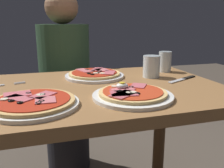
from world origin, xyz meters
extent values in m
cube|color=olive|center=(0.00, 0.00, 0.72)|extent=(1.10, 0.71, 0.04)
cylinder|color=brown|center=(0.49, 0.29, 0.35)|extent=(0.07, 0.07, 0.70)
cylinder|color=white|center=(0.12, -0.18, 0.75)|extent=(0.28, 0.28, 0.01)
cylinder|color=#DBB26B|center=(0.12, -0.18, 0.76)|extent=(0.23, 0.23, 0.01)
cylinder|color=red|center=(0.12, -0.18, 0.76)|extent=(0.21, 0.21, 0.00)
torus|color=black|center=(0.08, -0.17, 0.77)|extent=(0.02, 0.02, 0.00)
torus|color=black|center=(0.13, -0.14, 0.77)|extent=(0.02, 0.02, 0.00)
torus|color=black|center=(0.12, -0.22, 0.77)|extent=(0.02, 0.02, 0.00)
cube|color=#C65B66|center=(0.16, -0.13, 0.77)|extent=(0.08, 0.08, 0.00)
cube|color=#C65B66|center=(0.08, -0.20, 0.77)|extent=(0.09, 0.08, 0.00)
cube|color=#D16B70|center=(0.09, -0.16, 0.77)|extent=(0.09, 0.07, 0.00)
cube|color=#C65B66|center=(0.07, -0.21, 0.77)|extent=(0.11, 0.10, 0.00)
cylinder|color=beige|center=(0.10, -0.20, 0.77)|extent=(0.02, 0.02, 0.00)
cylinder|color=beige|center=(0.11, -0.20, 0.77)|extent=(0.02, 0.02, 0.00)
cylinder|color=beige|center=(0.07, -0.11, 0.77)|extent=(0.02, 0.02, 0.00)
cylinder|color=beige|center=(0.11, -0.13, 0.77)|extent=(0.03, 0.03, 0.00)
ellipsoid|color=white|center=(0.09, -0.14, 0.77)|extent=(0.04, 0.03, 0.02)
cylinder|color=yellow|center=(0.09, -0.14, 0.78)|extent=(0.02, 0.02, 0.00)
cylinder|color=white|center=(-0.21, -0.17, 0.75)|extent=(0.28, 0.28, 0.01)
cylinder|color=tan|center=(-0.21, -0.17, 0.76)|extent=(0.26, 0.26, 0.01)
cylinder|color=#B72D19|center=(-0.21, -0.17, 0.76)|extent=(0.23, 0.23, 0.00)
torus|color=black|center=(-0.24, -0.21, 0.77)|extent=(0.02, 0.02, 0.00)
torus|color=black|center=(-0.18, -0.14, 0.77)|extent=(0.02, 0.02, 0.00)
torus|color=black|center=(-0.22, -0.11, 0.77)|extent=(0.02, 0.02, 0.00)
torus|color=black|center=(-0.27, -0.18, 0.77)|extent=(0.02, 0.02, 0.00)
torus|color=black|center=(-0.18, -0.21, 0.77)|extent=(0.02, 0.02, 0.00)
torus|color=black|center=(-0.19, -0.23, 0.77)|extent=(0.02, 0.02, 0.00)
cube|color=#D16B70|center=(-0.17, -0.20, 0.77)|extent=(0.06, 0.07, 0.00)
cube|color=#C65B66|center=(-0.25, -0.11, 0.77)|extent=(0.09, 0.07, 0.00)
cube|color=#C65B66|center=(-0.25, -0.16, 0.77)|extent=(0.09, 0.10, 0.00)
cube|color=#C65B66|center=(-0.18, -0.15, 0.77)|extent=(0.09, 0.09, 0.00)
cylinder|color=beige|center=(-0.18, -0.15, 0.77)|extent=(0.03, 0.03, 0.00)
cylinder|color=beige|center=(-0.29, -0.16, 0.77)|extent=(0.02, 0.02, 0.00)
cylinder|color=white|center=(0.06, 0.17, 0.75)|extent=(0.28, 0.28, 0.01)
cylinder|color=#DBB26B|center=(0.06, 0.17, 0.76)|extent=(0.24, 0.24, 0.01)
cylinder|color=#B72D19|center=(0.06, 0.17, 0.76)|extent=(0.21, 0.21, 0.00)
torus|color=black|center=(0.04, 0.22, 0.77)|extent=(0.02, 0.02, 0.00)
torus|color=black|center=(0.07, 0.15, 0.77)|extent=(0.02, 0.02, 0.00)
torus|color=black|center=(0.03, 0.14, 0.77)|extent=(0.02, 0.02, 0.00)
torus|color=black|center=(0.09, 0.17, 0.77)|extent=(0.02, 0.02, 0.00)
torus|color=black|center=(0.04, 0.11, 0.77)|extent=(0.02, 0.02, 0.00)
torus|color=black|center=(0.06, 0.19, 0.77)|extent=(0.02, 0.02, 0.00)
cube|color=#C65B66|center=(0.12, 0.13, 0.77)|extent=(0.08, 0.10, 0.00)
cube|color=#C65B66|center=(0.09, 0.23, 0.77)|extent=(0.08, 0.10, 0.00)
cube|color=#D16B70|center=(0.02, 0.22, 0.77)|extent=(0.07, 0.11, 0.00)
cube|color=#D16B70|center=(0.11, 0.20, 0.77)|extent=(0.07, 0.08, 0.00)
cylinder|color=beige|center=(0.06, 0.13, 0.77)|extent=(0.02, 0.02, 0.00)
cylinder|color=beige|center=(0.09, 0.12, 0.77)|extent=(0.03, 0.03, 0.00)
cylinder|color=silver|center=(0.44, 0.19, 0.79)|extent=(0.06, 0.06, 0.11)
cylinder|color=silver|center=(0.44, 0.19, 0.76)|extent=(0.06, 0.06, 0.05)
cylinder|color=silver|center=(0.32, 0.10, 0.79)|extent=(0.08, 0.08, 0.10)
cylinder|color=silver|center=(0.32, 0.10, 0.77)|extent=(0.07, 0.07, 0.06)
cube|color=silver|center=(-0.27, 0.13, 0.74)|extent=(0.04, 0.01, 0.00)
cube|color=silver|center=(-0.27, 0.14, 0.74)|extent=(0.04, 0.01, 0.00)
cube|color=silver|center=(-0.27, 0.14, 0.74)|extent=(0.04, 0.01, 0.00)
cube|color=silver|center=(-0.27, 0.15, 0.74)|extent=(0.04, 0.01, 0.00)
cube|color=silver|center=(0.39, -0.01, 0.74)|extent=(0.11, 0.07, 0.00)
cube|color=black|center=(0.48, 0.03, 0.74)|extent=(0.09, 0.05, 0.01)
cylinder|color=black|center=(-0.04, 0.62, 0.23)|extent=(0.29, 0.29, 0.46)
cylinder|color=#2D4C33|center=(-0.04, 0.62, 0.72)|extent=(0.32, 0.32, 0.52)
sphere|color=#9E7051|center=(-0.04, 0.62, 1.08)|extent=(0.20, 0.20, 0.20)
camera|label=1|loc=(-0.17, -0.91, 0.99)|focal=38.29mm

